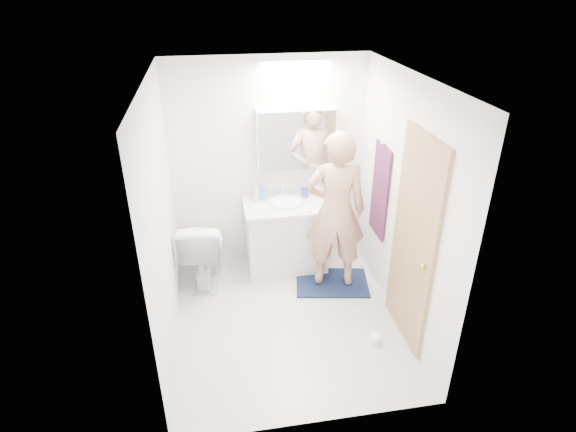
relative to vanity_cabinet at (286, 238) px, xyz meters
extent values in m
plane|color=silver|center=(-0.15, -0.96, -0.39)|extent=(2.50, 2.50, 0.00)
plane|color=white|center=(-0.15, -0.96, 2.01)|extent=(2.50, 2.50, 0.00)
plane|color=white|center=(-0.15, 0.29, 0.81)|extent=(2.50, 0.00, 2.50)
plane|color=white|center=(-0.15, -2.21, 0.81)|extent=(2.50, 0.00, 2.50)
plane|color=white|center=(-1.25, -0.96, 0.81)|extent=(0.00, 2.50, 2.50)
plane|color=white|center=(0.95, -0.96, 0.81)|extent=(0.00, 2.50, 2.50)
cube|color=silver|center=(0.00, 0.00, 0.00)|extent=(0.90, 0.55, 0.78)
cube|color=silver|center=(0.00, 0.00, 0.41)|extent=(0.95, 0.58, 0.04)
cylinder|color=white|center=(0.00, 0.03, 0.45)|extent=(0.36, 0.36, 0.03)
cylinder|color=silver|center=(0.00, 0.22, 0.51)|extent=(0.02, 0.02, 0.16)
cube|color=white|center=(0.15, 0.21, 1.11)|extent=(0.88, 0.14, 0.70)
cube|color=silver|center=(0.15, 0.13, 1.11)|extent=(0.84, 0.01, 0.66)
imported|color=white|center=(-0.94, -0.11, 0.01)|extent=(0.56, 0.85, 0.80)
cube|color=#152342|center=(0.45, -0.45, -0.38)|extent=(0.88, 0.68, 0.02)
imported|color=tan|center=(0.45, -0.45, 0.53)|extent=(0.70, 0.52, 1.75)
cube|color=tan|center=(0.93, -1.31, 0.61)|extent=(0.04, 0.80, 2.00)
sphere|color=gold|center=(0.89, -1.61, 0.56)|extent=(0.06, 0.06, 0.06)
cube|color=#141C40|center=(0.93, -0.41, 0.71)|extent=(0.02, 0.42, 1.00)
cylinder|color=silver|center=(0.91, -0.41, 1.23)|extent=(0.07, 0.02, 0.02)
imported|color=beige|center=(-0.32, 0.15, 0.54)|extent=(0.10, 0.10, 0.22)
imported|color=#619FD0|center=(-0.23, 0.18, 0.51)|extent=(0.09, 0.09, 0.16)
imported|color=#384EAA|center=(0.25, 0.16, 0.48)|extent=(0.13, 0.13, 0.10)
cylinder|color=white|center=(0.61, -1.45, -0.34)|extent=(0.11, 0.11, 0.10)
camera|label=1|loc=(-0.78, -4.65, 2.74)|focal=29.17mm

